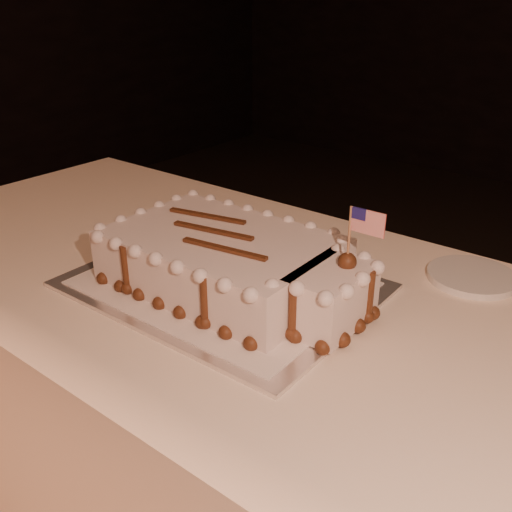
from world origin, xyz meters
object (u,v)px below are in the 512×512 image
Objects in this scene: sheet_cake at (234,263)px; side_plate at (472,276)px; banquet_table at (364,502)px; cake_board at (223,285)px.

side_plate is at bearing 44.36° from sheet_cake.
sheet_cake is at bearing -172.48° from banquet_table.
banquet_table is 4.45× the size of cake_board.
banquet_table is at bearing 6.11° from cake_board.
cake_board is 0.48m from side_plate.
cake_board is 0.06m from sheet_cake.
banquet_table is 14.34× the size of side_plate.
banquet_table is at bearing 7.52° from sheet_cake.
side_plate reaches higher than cake_board.
cake_board is at bearing -173.05° from banquet_table.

